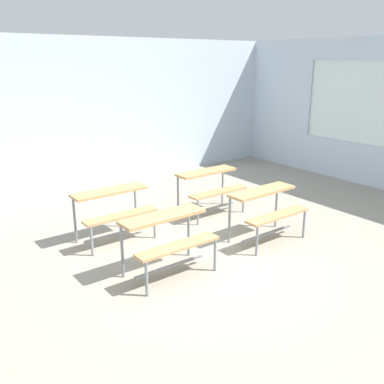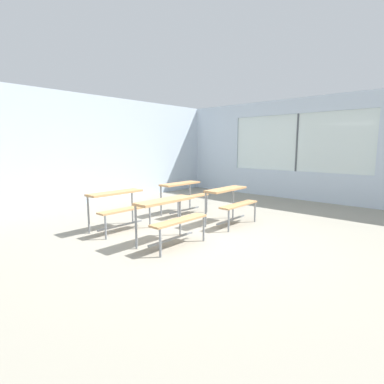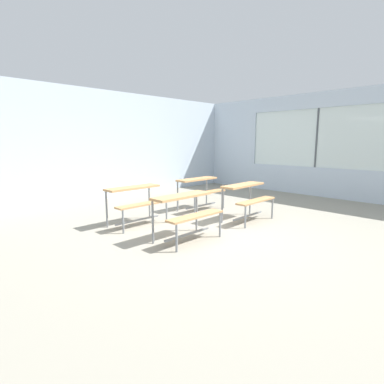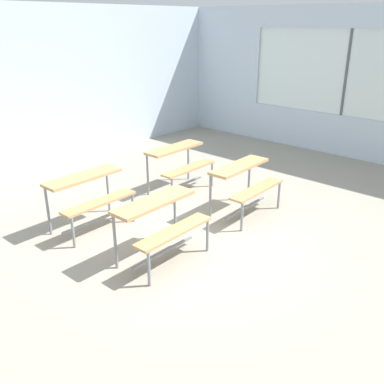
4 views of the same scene
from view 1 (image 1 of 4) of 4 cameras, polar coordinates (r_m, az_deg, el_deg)
name	(u,v)px [view 1 (image 1 of 4)]	position (r m, az deg, el deg)	size (l,w,h in m)	color
ground	(211,267)	(5.59, 2.60, -10.07)	(10.00, 9.00, 0.05)	gray
wall_back	(73,114)	(8.99, -15.70, 9.99)	(10.00, 0.12, 3.00)	silver
desk_bench_r0c0	(168,231)	(5.17, -3.24, -5.24)	(1.11, 0.62, 0.74)	tan
desk_bench_r0c1	(267,203)	(6.23, 10.03, -1.50)	(1.12, 0.63, 0.74)	tan
desk_bench_r1c0	(113,204)	(6.23, -10.49, -1.53)	(1.11, 0.61, 0.74)	tan
desk_bench_r1c1	(210,182)	(7.21, 2.47, 1.34)	(1.11, 0.61, 0.74)	tan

